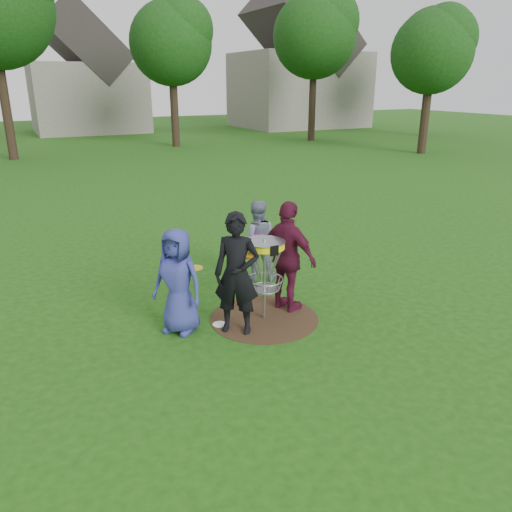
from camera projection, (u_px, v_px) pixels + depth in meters
name	position (u px, v px, depth m)	size (l,w,h in m)	color
ground	(264.00, 318.00, 8.26)	(100.00, 100.00, 0.00)	#19470F
dirt_patch	(264.00, 318.00, 8.26)	(1.80, 1.80, 0.01)	#47331E
player_blue	(178.00, 281.00, 7.59)	(0.81, 0.53, 1.66)	navy
player_black	(237.00, 274.00, 7.53)	(0.70, 0.46, 1.91)	black
player_grey	(257.00, 241.00, 9.66)	(0.77, 0.60, 1.59)	slate
player_maroon	(288.00, 257.00, 8.29)	(1.11, 0.46, 1.89)	#55132C
disc_on_grass	(219.00, 324.00, 8.03)	(0.22, 0.22, 0.02)	white
disc_golf_basket	(264.00, 260.00, 7.92)	(0.66, 0.67, 1.38)	#9EA0A5
held_discs	(246.00, 251.00, 8.16)	(1.89, 1.70, 0.22)	gold
tree_row	(73.00, 26.00, 23.83)	(51.20, 17.42, 9.90)	#38281C
house_row	(115.00, 75.00, 36.80)	(44.50, 10.65, 11.62)	gray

